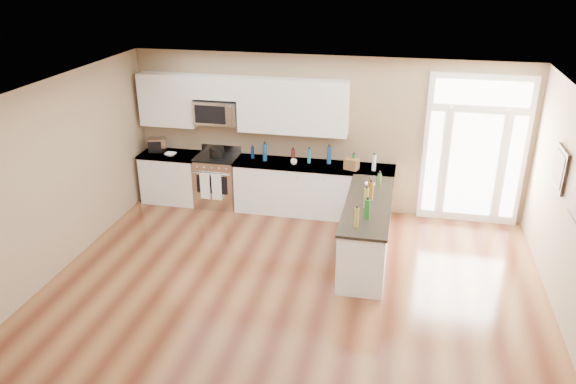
# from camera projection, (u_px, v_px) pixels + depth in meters

# --- Properties ---
(ground) EXTENTS (8.00, 8.00, 0.00)m
(ground) POSITION_uv_depth(u_px,v_px,m) (274.00, 338.00, 6.94)
(ground) COLOR #4F2516
(room_shell) EXTENTS (8.00, 8.00, 8.00)m
(room_shell) POSITION_uv_depth(u_px,v_px,m) (273.00, 214.00, 6.27)
(room_shell) COLOR #937C5D
(room_shell) RESTS_ON ground
(back_cabinet_left) EXTENTS (1.10, 0.66, 0.94)m
(back_cabinet_left) POSITION_uv_depth(u_px,v_px,m) (172.00, 179.00, 10.64)
(back_cabinet_left) COLOR white
(back_cabinet_left) RESTS_ON ground
(back_cabinet_right) EXTENTS (2.85, 0.66, 0.94)m
(back_cabinet_right) POSITION_uv_depth(u_px,v_px,m) (313.00, 190.00, 10.12)
(back_cabinet_right) COLOR white
(back_cabinet_right) RESTS_ON ground
(peninsula_cabinet) EXTENTS (0.69, 2.32, 0.94)m
(peninsula_cabinet) POSITION_uv_depth(u_px,v_px,m) (367.00, 233.00, 8.61)
(peninsula_cabinet) COLOR white
(peninsula_cabinet) RESTS_ON ground
(upper_cabinet_left) EXTENTS (1.04, 0.33, 0.95)m
(upper_cabinet_left) POSITION_uv_depth(u_px,v_px,m) (168.00, 100.00, 10.19)
(upper_cabinet_left) COLOR white
(upper_cabinet_left) RESTS_ON room_shell
(upper_cabinet_right) EXTENTS (1.94, 0.33, 0.95)m
(upper_cabinet_right) POSITION_uv_depth(u_px,v_px,m) (293.00, 107.00, 9.74)
(upper_cabinet_right) COLOR white
(upper_cabinet_right) RESTS_ON room_shell
(upper_cabinet_short) EXTENTS (0.82, 0.33, 0.40)m
(upper_cabinet_short) POSITION_uv_depth(u_px,v_px,m) (216.00, 87.00, 9.90)
(upper_cabinet_short) COLOR white
(upper_cabinet_short) RESTS_ON room_shell
(microwave) EXTENTS (0.78, 0.41, 0.42)m
(microwave) POSITION_uv_depth(u_px,v_px,m) (217.00, 112.00, 10.04)
(microwave) COLOR silver
(microwave) RESTS_ON room_shell
(entry_door) EXTENTS (1.70, 0.10, 2.60)m
(entry_door) POSITION_uv_depth(u_px,v_px,m) (474.00, 151.00, 9.49)
(entry_door) COLOR white
(entry_door) RESTS_ON ground
(wall_art_near) EXTENTS (0.05, 0.58, 0.58)m
(wall_art_near) POSITION_uv_depth(u_px,v_px,m) (560.00, 169.00, 7.58)
(wall_art_near) COLOR black
(wall_art_near) RESTS_ON room_shell
(kitchen_range) EXTENTS (0.77, 0.69, 1.08)m
(kitchen_range) POSITION_uv_depth(u_px,v_px,m) (218.00, 180.00, 10.45)
(kitchen_range) COLOR silver
(kitchen_range) RESTS_ON ground
(stockpot) EXTENTS (0.35, 0.35, 0.20)m
(stockpot) POSITION_uv_depth(u_px,v_px,m) (217.00, 152.00, 10.19)
(stockpot) COLOR black
(stockpot) RESTS_ON kitchen_range
(toaster_oven) EXTENTS (0.37, 0.32, 0.27)m
(toaster_oven) POSITION_uv_depth(u_px,v_px,m) (158.00, 145.00, 10.50)
(toaster_oven) COLOR silver
(toaster_oven) RESTS_ON back_cabinet_left
(cardboard_box) EXTENTS (0.27, 0.23, 0.19)m
(cardboard_box) POSITION_uv_depth(u_px,v_px,m) (352.00, 164.00, 9.66)
(cardboard_box) COLOR brown
(cardboard_box) RESTS_ON back_cabinet_right
(bowl_left) EXTENTS (0.22, 0.22, 0.05)m
(bowl_left) POSITION_uv_depth(u_px,v_px,m) (171.00, 154.00, 10.32)
(bowl_left) COLOR white
(bowl_left) RESTS_ON back_cabinet_left
(bowl_peninsula) EXTENTS (0.17, 0.17, 0.05)m
(bowl_peninsula) POSITION_uv_depth(u_px,v_px,m) (370.00, 185.00, 8.99)
(bowl_peninsula) COLOR white
(bowl_peninsula) RESTS_ON peninsula_cabinet
(cup_counter) EXTENTS (0.15, 0.15, 0.09)m
(cup_counter) POSITION_uv_depth(u_px,v_px,m) (294.00, 162.00, 9.90)
(cup_counter) COLOR white
(cup_counter) RESTS_ON back_cabinet_right
(counter_bottles) EXTENTS (2.39, 2.46, 0.32)m
(counter_bottles) POSITION_uv_depth(u_px,v_px,m) (336.00, 175.00, 9.09)
(counter_bottles) COLOR #19591E
(counter_bottles) RESTS_ON back_cabinet_right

